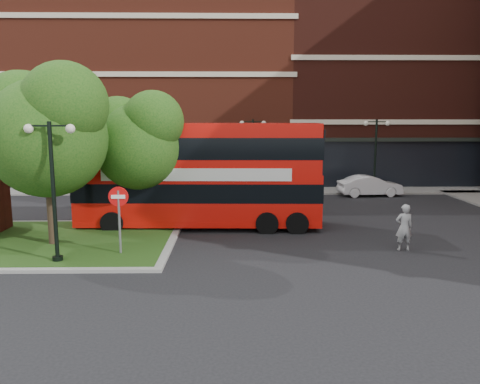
{
  "coord_description": "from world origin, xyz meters",
  "views": [
    {
      "loc": [
        0.66,
        -15.79,
        5.13
      ],
      "look_at": [
        0.99,
        3.77,
        2.0
      ],
      "focal_mm": 35.0,
      "sensor_mm": 36.0,
      "label": 1
    }
  ],
  "objects_px": {
    "woman": "(404,227)",
    "car_white": "(370,186)",
    "bus": "(199,168)",
    "car_silver": "(142,187)"
  },
  "relations": [
    {
      "from": "woman",
      "to": "car_white",
      "type": "distance_m",
      "value": 12.96
    },
    {
      "from": "bus",
      "to": "woman",
      "type": "height_order",
      "value": "bus"
    },
    {
      "from": "woman",
      "to": "car_silver",
      "type": "height_order",
      "value": "woman"
    },
    {
      "from": "woman",
      "to": "car_white",
      "type": "relative_size",
      "value": 0.44
    },
    {
      "from": "bus",
      "to": "woman",
      "type": "relative_size",
      "value": 6.15
    },
    {
      "from": "bus",
      "to": "car_white",
      "type": "height_order",
      "value": "bus"
    },
    {
      "from": "bus",
      "to": "car_white",
      "type": "xyz_separation_m",
      "value": [
        10.61,
        8.63,
        -2.12
      ]
    },
    {
      "from": "bus",
      "to": "car_white",
      "type": "relative_size",
      "value": 2.73
    },
    {
      "from": "woman",
      "to": "bus",
      "type": "bearing_deg",
      "value": -26.32
    },
    {
      "from": "bus",
      "to": "woman",
      "type": "distance_m",
      "value": 9.37
    }
  ]
}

